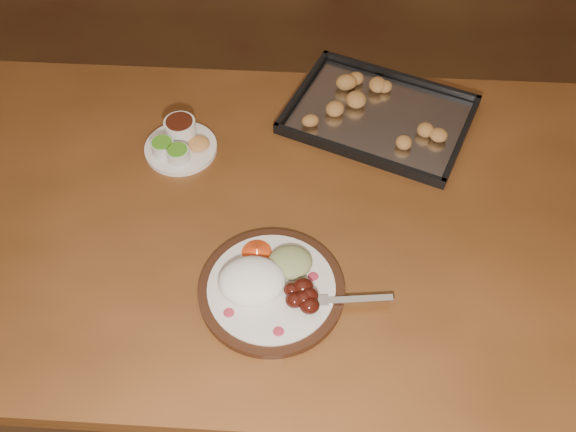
{
  "coord_description": "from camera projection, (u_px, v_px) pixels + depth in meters",
  "views": [
    {
      "loc": [
        0.25,
        -1.08,
        1.79
      ],
      "look_at": [
        0.28,
        -0.29,
        0.77
      ],
      "focal_mm": 40.0,
      "sensor_mm": 36.0,
      "label": 1
    }
  ],
  "objects": [
    {
      "name": "ground",
      "position": [
        197.0,
        294.0,
        2.07
      ],
      "size": [
        4.0,
        4.0,
        0.0
      ],
      "primitive_type": "plane",
      "color": "brown",
      "rests_on": "ground"
    },
    {
      "name": "dinner_plate",
      "position": [
        269.0,
        284.0,
        1.19
      ],
      "size": [
        0.36,
        0.27,
        0.06
      ],
      "rotation": [
        0.0,
        0.0,
        -0.28
      ],
      "color": "black",
      "rests_on": "dining_table"
    },
    {
      "name": "dining_table",
      "position": [
        267.0,
        242.0,
        1.39
      ],
      "size": [
        1.58,
        1.04,
        0.75
      ],
      "rotation": [
        0.0,
        0.0,
        -0.1
      ],
      "color": "brown",
      "rests_on": "ground"
    },
    {
      "name": "condiment_saucer",
      "position": [
        179.0,
        142.0,
        1.41
      ],
      "size": [
        0.16,
        0.16,
        0.05
      ],
      "rotation": [
        0.0,
        0.0,
        -0.28
      ],
      "color": "white",
      "rests_on": "dining_table"
    },
    {
      "name": "baking_tray",
      "position": [
        379.0,
        115.0,
        1.48
      ],
      "size": [
        0.49,
        0.45,
        0.04
      ],
      "rotation": [
        0.0,
        0.0,
        -0.48
      ],
      "color": "black",
      "rests_on": "dining_table"
    }
  ]
}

